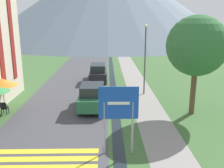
# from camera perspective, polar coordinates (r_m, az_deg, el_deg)

# --- Properties ---
(ground_plane) EXTENTS (160.00, 160.00, 0.00)m
(ground_plane) POSITION_cam_1_polar(r_m,az_deg,el_deg) (26.78, -2.50, 0.97)
(ground_plane) COLOR #3D6033
(road) EXTENTS (6.40, 60.00, 0.01)m
(road) POSITION_cam_1_polar(r_m,az_deg,el_deg) (36.71, -6.07, 4.55)
(road) COLOR #424247
(road) RESTS_ON ground_plane
(footpath) EXTENTS (2.20, 60.00, 0.01)m
(footpath) POSITION_cam_1_polar(r_m,az_deg,el_deg) (36.70, 3.50, 4.59)
(footpath) COLOR gray
(footpath) RESTS_ON ground_plane
(drainage_channel) EXTENTS (0.60, 60.00, 0.00)m
(drainage_channel) POSITION_cam_1_polar(r_m,az_deg,el_deg) (36.58, -0.27, 4.59)
(drainage_channel) COLOR black
(drainage_channel) RESTS_ON ground_plane
(crosswalk_marking) EXTENTS (5.44, 2.54, 0.01)m
(crosswalk_marking) POSITION_cam_1_polar(r_m,az_deg,el_deg) (12.10, -16.82, -16.96)
(crosswalk_marking) COLOR yellow
(crosswalk_marking) RESTS_ON ground_plane
(road_sign) EXTENTS (1.83, 0.11, 3.29)m
(road_sign) POSITION_cam_1_polar(r_m,az_deg,el_deg) (11.47, 1.50, -5.91)
(road_sign) COLOR #9E9EA3
(road_sign) RESTS_ON ground_plane
(parked_car_near) EXTENTS (1.97, 3.95, 1.82)m
(parked_car_near) POSITION_cam_1_polar(r_m,az_deg,el_deg) (17.84, -4.47, -2.88)
(parked_car_near) COLOR #28663D
(parked_car_near) RESTS_ON ground_plane
(parked_car_far) EXTENTS (1.78, 4.59, 1.82)m
(parked_car_far) POSITION_cam_1_polar(r_m,az_deg,el_deg) (26.02, -3.19, 2.62)
(parked_car_far) COLOR black
(parked_car_far) RESTS_ON ground_plane
(cafe_chair_far_left) EXTENTS (0.40, 0.40, 0.85)m
(cafe_chair_far_left) POSITION_cam_1_polar(r_m,az_deg,el_deg) (18.21, -23.39, -5.00)
(cafe_chair_far_left) COLOR black
(cafe_chair_far_left) RESTS_ON ground_plane
(cafe_chair_far_right) EXTENTS (0.40, 0.40, 0.85)m
(cafe_chair_far_right) POSITION_cam_1_polar(r_m,az_deg,el_deg) (18.43, -23.53, -4.79)
(cafe_chair_far_right) COLOR black
(cafe_chair_far_right) RESTS_ON ground_plane
(cafe_umbrella_rear_orange) EXTENTS (2.13, 2.13, 2.24)m
(cafe_umbrella_rear_orange) POSITION_cam_1_polar(r_m,az_deg,el_deg) (19.06, -23.84, 0.39)
(cafe_umbrella_rear_orange) COLOR #B7B2A8
(cafe_umbrella_rear_orange) RESTS_ON ground_plane
(streetlamp) EXTENTS (0.28, 0.28, 5.87)m
(streetlamp) POSITION_cam_1_polar(r_m,az_deg,el_deg) (21.13, 7.57, 6.74)
(streetlamp) COLOR #515156
(streetlamp) RESTS_ON ground_plane
(tree_by_path) EXTENTS (3.92, 3.92, 6.56)m
(tree_by_path) POSITION_cam_1_polar(r_m,az_deg,el_deg) (17.05, 18.81, 8.23)
(tree_by_path) COLOR brown
(tree_by_path) RESTS_ON ground_plane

